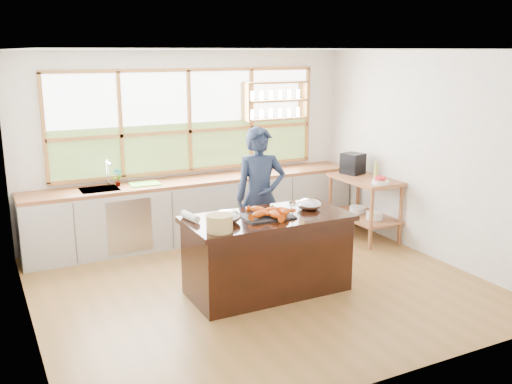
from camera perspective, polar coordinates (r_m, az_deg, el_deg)
ground_plane at (r=6.81m, az=0.33°, el=-9.28°), size 5.00×5.00×0.00m
room_shell at (r=6.80m, az=-1.45°, el=6.03°), size 5.02×4.52×2.71m
back_counter at (r=8.33m, az=-5.89°, el=-1.67°), size 4.90×0.63×0.90m
right_shelf_unit at (r=8.46m, az=10.84°, el=-0.56°), size 0.62×1.10×0.90m
island at (r=6.48m, az=1.15°, el=-6.20°), size 1.85×0.90×0.90m
cook at (r=7.19m, az=0.42°, el=-0.53°), size 0.74×0.58×1.78m
potted_plant at (r=7.94m, az=-13.69°, el=1.47°), size 0.15×0.11×0.25m
cutting_board at (r=7.99m, az=-11.07°, el=0.82°), size 0.42×0.32×0.01m
espresso_machine at (r=8.62m, az=9.66°, el=2.82°), size 0.34×0.35×0.31m
wine_bottle at (r=8.28m, az=11.92°, el=2.09°), size 0.08×0.08×0.26m
fruit_bowl at (r=8.06m, az=12.34°, el=1.12°), size 0.24×0.24×0.11m
slate_board at (r=6.30m, az=1.11°, el=-2.45°), size 0.56×0.42×0.02m
lobster_pile at (r=6.27m, az=1.42°, el=-2.06°), size 0.52×0.48×0.08m
mixing_bowl_left at (r=6.10m, az=-2.95°, el=-2.49°), size 0.30×0.30×0.15m
mixing_bowl_right at (r=6.62m, az=5.35°, el=-1.23°), size 0.28×0.28×0.14m
wine_glass at (r=6.19m, az=3.69°, el=-1.30°), size 0.08×0.08×0.22m
wicker_basket at (r=5.79m, az=-3.67°, el=-3.14°), size 0.27×0.27×0.17m
parchment_roll at (r=6.22m, az=-6.60°, el=-2.46°), size 0.12×0.31×0.08m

